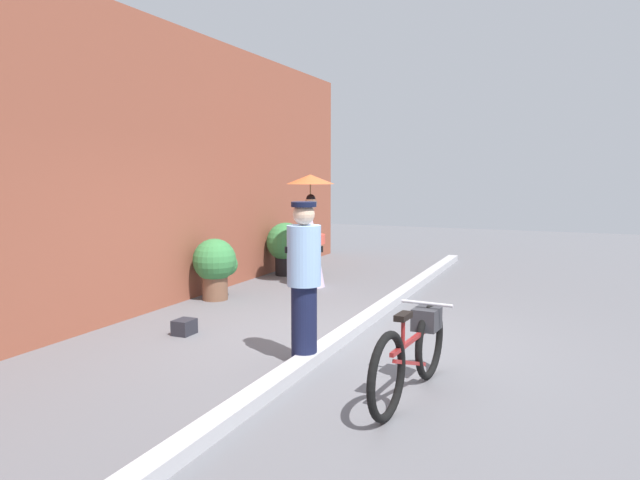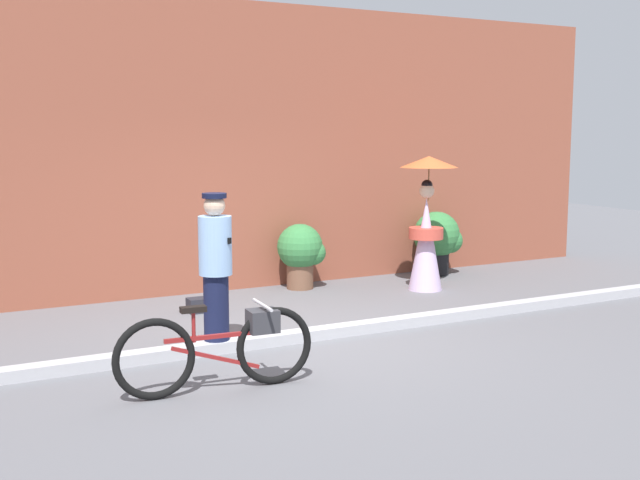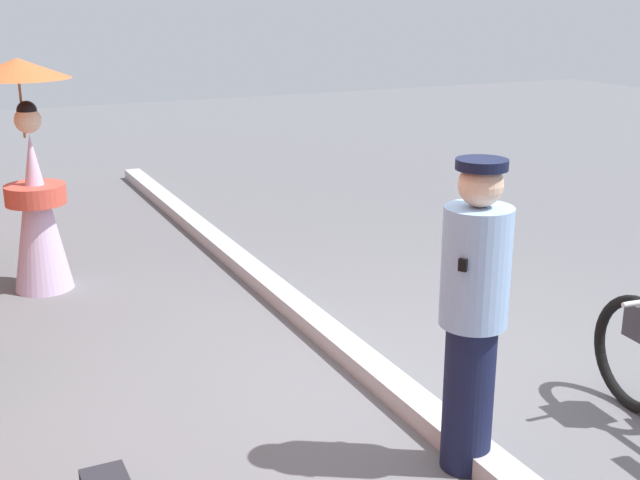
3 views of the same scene
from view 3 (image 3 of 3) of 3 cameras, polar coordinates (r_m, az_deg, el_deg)
name	(u,v)px [view 3 (image 3 of 3)]	position (r m, az deg, el deg)	size (l,w,h in m)	color
ground_plane	(396,398)	(5.09, 5.35, -11.01)	(30.00, 30.00, 0.00)	slate
sidewalk_curb	(396,389)	(5.06, 5.37, -10.41)	(14.00, 0.20, 0.12)	#B2B2B7
person_officer	(473,311)	(4.09, 10.76, -4.97)	(0.34, 0.34, 1.64)	#141938
person_with_parasol	(33,176)	(7.00, -19.63, 4.26)	(0.82, 0.82, 1.91)	silver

